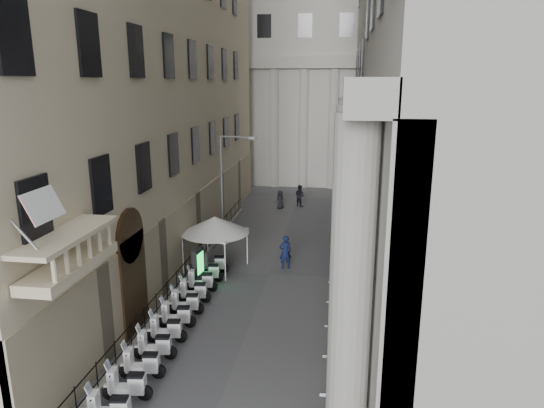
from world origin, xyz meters
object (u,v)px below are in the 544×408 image
(security_tent, at_px, (212,223))
(info_kiosk, at_px, (198,267))
(pedestrian_a, at_px, (285,252))
(street_lamp, at_px, (226,183))
(pedestrian_b, at_px, (300,196))

(security_tent, relative_size, info_kiosk, 1.91)
(security_tent, bearing_deg, pedestrian_a, 2.39)
(info_kiosk, height_order, pedestrian_a, info_kiosk)
(street_lamp, relative_size, pedestrian_b, 3.87)
(street_lamp, bearing_deg, pedestrian_b, 79.35)
(pedestrian_b, bearing_deg, security_tent, 111.93)
(security_tent, xyz_separation_m, info_kiosk, (-0.05, -2.81, -1.63))
(street_lamp, height_order, pedestrian_b, street_lamp)
(security_tent, distance_m, pedestrian_b, 15.62)
(info_kiosk, bearing_deg, pedestrian_b, 85.20)
(street_lamp, xyz_separation_m, pedestrian_a, (4.27, -3.16, -3.39))
(security_tent, relative_size, pedestrian_b, 2.05)
(info_kiosk, xyz_separation_m, pedestrian_b, (3.97, 17.84, -0.08))
(info_kiosk, height_order, pedestrian_b, info_kiosk)
(security_tent, relative_size, street_lamp, 0.53)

